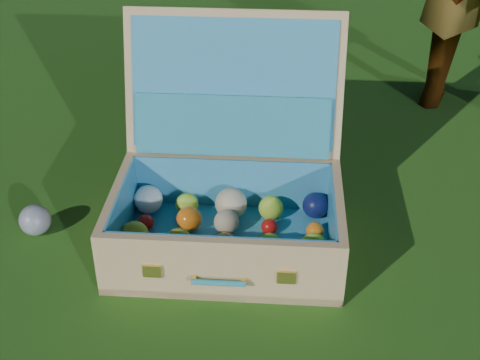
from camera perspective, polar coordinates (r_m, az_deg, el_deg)
name	(u,v)px	position (r m, az deg, el deg)	size (l,w,h in m)	color
ground	(256,267)	(1.58, 1.34, -7.47)	(60.00, 60.00, 0.00)	#215114
stray_ball	(35,220)	(1.74, -17.09, -3.28)	(0.08, 0.08, 0.08)	teal
suitcase	(228,183)	(1.61, -1.06, -0.27)	(0.68, 0.66, 0.51)	#DCB076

